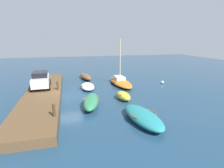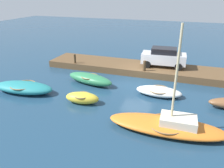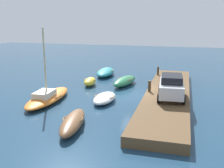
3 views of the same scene
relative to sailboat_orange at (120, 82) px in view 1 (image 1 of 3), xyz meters
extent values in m
plane|color=navy|center=(3.13, -6.55, -0.38)|extent=(84.00, 84.00, 0.00)
cube|color=brown|center=(3.13, -8.95, -0.08)|extent=(18.26, 3.36, 0.60)
ellipsoid|color=orange|center=(0.07, 0.00, -0.08)|extent=(6.29, 2.21, 0.61)
torus|color=olive|center=(0.07, 0.00, 0.09)|extent=(2.12, 2.12, 0.07)
cube|color=beige|center=(-0.51, -0.02, 0.34)|extent=(1.89, 1.24, 0.48)
cylinder|color=#C6B284|center=(-0.15, -0.01, 2.70)|extent=(0.12, 0.12, 5.18)
ellipsoid|color=brown|center=(-4.32, -3.98, -0.01)|extent=(4.43, 1.87, 0.75)
torus|color=olive|center=(-4.32, -3.98, 0.19)|extent=(1.40, 1.40, 0.07)
ellipsoid|color=#2D7A4C|center=(6.65, -4.65, 0.03)|extent=(4.30, 2.15, 0.83)
torus|color=olive|center=(6.65, -4.65, 0.26)|extent=(1.63, 1.63, 0.07)
ellipsoid|color=white|center=(1.07, -4.30, -0.08)|extent=(3.24, 1.51, 0.61)
torus|color=olive|center=(1.07, -4.30, 0.09)|extent=(1.57, 1.57, 0.07)
ellipsoid|color=gold|center=(5.73, -1.42, -0.01)|extent=(2.38, 1.29, 0.76)
torus|color=olive|center=(5.73, -1.42, 0.20)|extent=(1.22, 1.22, 0.07)
ellipsoid|color=teal|center=(10.58, -1.53, 0.00)|extent=(4.74, 2.19, 0.77)
torus|color=olive|center=(10.58, -1.53, 0.21)|extent=(2.00, 2.00, 0.07)
cylinder|color=#47331E|center=(2.81, -7.52, 0.67)|extent=(0.24, 0.24, 0.90)
cylinder|color=#47331E|center=(9.49, -7.52, 0.65)|extent=(0.20, 0.20, 0.86)
cube|color=silver|center=(1.45, -9.29, 0.99)|extent=(3.96, 1.90, 0.89)
cube|color=black|center=(1.45, -9.29, 1.68)|extent=(2.25, 1.60, 0.50)
cylinder|color=black|center=(2.75, -8.37, 0.54)|extent=(0.65, 0.26, 0.64)
cylinder|color=black|center=(2.85, -10.04, 0.54)|extent=(0.65, 0.26, 0.64)
cylinder|color=black|center=(0.05, -8.54, 0.54)|extent=(0.65, 0.26, 0.64)
cylinder|color=black|center=(0.15, -10.20, 0.54)|extent=(0.65, 0.26, 0.64)
sphere|color=silver|center=(0.92, 5.47, -0.20)|extent=(0.38, 0.38, 0.38)
camera|label=1|loc=(21.34, -6.50, 5.32)|focal=28.79mm
camera|label=2|loc=(-0.49, 10.35, 6.56)|focal=35.32mm
camera|label=3|loc=(-18.01, -10.11, 5.94)|focal=43.12mm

